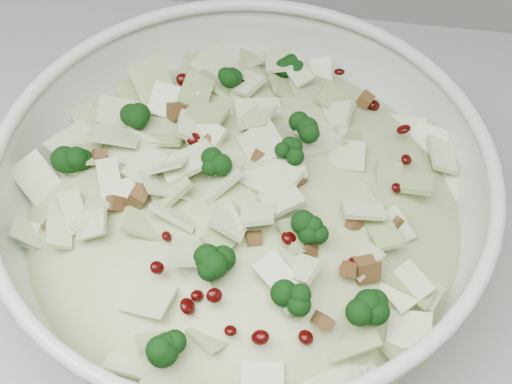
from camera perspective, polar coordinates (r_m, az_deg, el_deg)
counter at (r=1.11m, az=-9.64°, el=-12.82°), size 3.60×0.60×0.90m
mixing_bowl at (r=0.58m, az=-1.01°, el=-2.05°), size 0.39×0.39×0.15m
salad at (r=0.56m, az=-1.04°, el=-0.59°), size 0.45×0.45×0.15m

